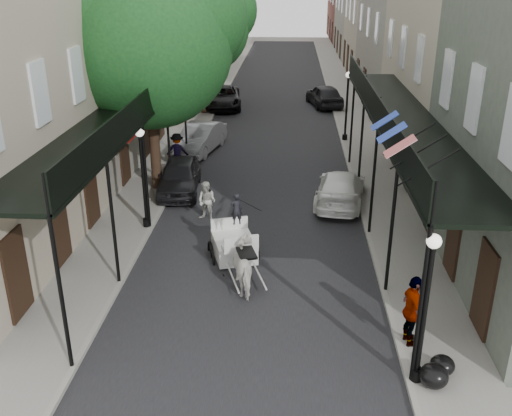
# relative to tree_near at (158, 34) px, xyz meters

# --- Properties ---
(ground) EXTENTS (140.00, 140.00, 0.00)m
(ground) POSITION_rel_tree_near_xyz_m (4.20, -10.18, -6.49)
(ground) COLOR gray
(ground) RESTS_ON ground
(road) EXTENTS (8.00, 90.00, 0.01)m
(road) POSITION_rel_tree_near_xyz_m (4.20, 9.82, -6.48)
(road) COLOR black
(road) RESTS_ON ground
(sidewalk_left) EXTENTS (2.20, 90.00, 0.12)m
(sidewalk_left) POSITION_rel_tree_near_xyz_m (-0.80, 9.82, -6.43)
(sidewalk_left) COLOR gray
(sidewalk_left) RESTS_ON ground
(sidewalk_right) EXTENTS (2.20, 90.00, 0.12)m
(sidewalk_right) POSITION_rel_tree_near_xyz_m (9.20, 9.82, -6.43)
(sidewalk_right) COLOR gray
(sidewalk_right) RESTS_ON ground
(building_row_left) EXTENTS (5.00, 80.00, 10.50)m
(building_row_left) POSITION_rel_tree_near_xyz_m (-4.40, 19.82, -1.24)
(building_row_left) COLOR #9F947F
(building_row_left) RESTS_ON ground
(building_row_right) EXTENTS (5.00, 80.00, 10.50)m
(building_row_right) POSITION_rel_tree_near_xyz_m (12.80, 19.82, -1.24)
(building_row_right) COLOR gray
(building_row_right) RESTS_ON ground
(gallery_left) EXTENTS (2.20, 18.05, 4.88)m
(gallery_left) POSITION_rel_tree_near_xyz_m (-0.59, -3.20, -2.44)
(gallery_left) COLOR black
(gallery_left) RESTS_ON sidewalk_left
(gallery_right) EXTENTS (2.20, 18.05, 4.88)m
(gallery_right) POSITION_rel_tree_near_xyz_m (8.99, -3.20, -2.44)
(gallery_right) COLOR black
(gallery_right) RESTS_ON sidewalk_right
(tree_near) EXTENTS (7.31, 6.80, 9.63)m
(tree_near) POSITION_rel_tree_near_xyz_m (0.00, 0.00, 0.00)
(tree_near) COLOR #382619
(tree_near) RESTS_ON sidewalk_left
(tree_far) EXTENTS (6.45, 6.00, 8.61)m
(tree_far) POSITION_rel_tree_near_xyz_m (-0.05, 14.00, -0.65)
(tree_far) COLOR #382619
(tree_far) RESTS_ON sidewalk_left
(lamppost_right_near) EXTENTS (0.32, 0.32, 3.71)m
(lamppost_right_near) POSITION_rel_tree_near_xyz_m (8.30, -12.18, -4.44)
(lamppost_right_near) COLOR black
(lamppost_right_near) RESTS_ON sidewalk_right
(lamppost_left) EXTENTS (0.32, 0.32, 3.71)m
(lamppost_left) POSITION_rel_tree_near_xyz_m (0.10, -4.18, -4.44)
(lamppost_left) COLOR black
(lamppost_left) RESTS_ON sidewalk_left
(lamppost_right_far) EXTENTS (0.32, 0.32, 3.71)m
(lamppost_right_far) POSITION_rel_tree_near_xyz_m (8.30, 7.82, -4.44)
(lamppost_right_far) COLOR black
(lamppost_right_far) RESTS_ON sidewalk_right
(horse) EXTENTS (1.29, 1.92, 1.49)m
(horse) POSITION_rel_tree_near_xyz_m (4.10, -8.14, -5.74)
(horse) COLOR silver
(horse) RESTS_ON ground
(carriage) EXTENTS (1.94, 2.46, 2.49)m
(carriage) POSITION_rel_tree_near_xyz_m (3.42, -5.92, -5.52)
(carriage) COLOR black
(carriage) RESTS_ON ground
(pedestrian_walking) EXTENTS (0.91, 0.83, 1.53)m
(pedestrian_walking) POSITION_rel_tree_near_xyz_m (2.20, -3.21, -5.72)
(pedestrian_walking) COLOR #BAB9AF
(pedestrian_walking) RESTS_ON ground
(pedestrian_sidewalk_left) EXTENTS (1.12, 0.70, 1.68)m
(pedestrian_sidewalk_left) POSITION_rel_tree_near_xyz_m (-0.00, 2.47, -5.53)
(pedestrian_sidewalk_left) COLOR gray
(pedestrian_sidewalk_left) RESTS_ON sidewalk_left
(pedestrian_sidewalk_right) EXTENTS (0.62, 1.17, 1.90)m
(pedestrian_sidewalk_right) POSITION_rel_tree_near_xyz_m (8.40, -10.78, -5.42)
(pedestrian_sidewalk_right) COLOR gray
(pedestrian_sidewalk_right) RESTS_ON sidewalk_right
(car_left_near) EXTENTS (2.00, 4.25, 1.41)m
(car_left_near) POSITION_rel_tree_near_xyz_m (0.60, -0.32, -5.79)
(car_left_near) COLOR black
(car_left_near) RESTS_ON ground
(car_left_mid) EXTENTS (2.43, 4.63, 1.45)m
(car_left_mid) POSITION_rel_tree_near_xyz_m (0.60, 5.48, -5.76)
(car_left_mid) COLOR #9B9BA0
(car_left_mid) RESTS_ON ground
(car_left_far) EXTENTS (2.99, 5.42, 1.44)m
(car_left_far) POSITION_rel_tree_near_xyz_m (0.60, 15.72, -5.77)
(car_left_far) COLOR black
(car_left_far) RESTS_ON ground
(car_right_near) EXTENTS (2.50, 4.72, 1.30)m
(car_right_near) POSITION_rel_tree_near_xyz_m (7.36, -1.18, -5.84)
(car_right_near) COLOR white
(car_right_near) RESTS_ON ground
(car_right_far) EXTENTS (2.74, 4.79, 1.54)m
(car_right_far) POSITION_rel_tree_near_xyz_m (7.58, 16.60, -5.72)
(car_right_far) COLOR black
(car_right_far) RESTS_ON ground
(trash_bags) EXTENTS (0.92, 1.07, 0.56)m
(trash_bags) POSITION_rel_tree_near_xyz_m (8.76, -12.20, -6.11)
(trash_bags) COLOR black
(trash_bags) RESTS_ON sidewalk_right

